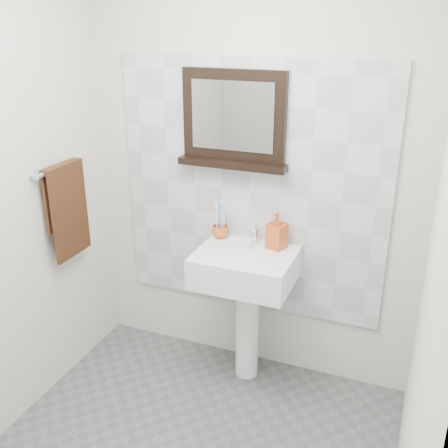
{
  "coord_description": "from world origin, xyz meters",
  "views": [
    {
      "loc": [
        0.93,
        -1.66,
        2.11
      ],
      "look_at": [
        0.05,
        0.55,
        1.15
      ],
      "focal_mm": 42.0,
      "sensor_mm": 36.0,
      "label": 1
    }
  ],
  "objects_px": {
    "pedestal_sink": "(246,281)",
    "toothbrush_cup": "(220,232)",
    "framed_mirror": "(234,122)",
    "hand_towel": "(66,203)",
    "soap_dispenser": "(277,230)"
  },
  "relations": [
    {
      "from": "soap_dispenser",
      "to": "hand_towel",
      "type": "bearing_deg",
      "value": -143.79
    },
    {
      "from": "toothbrush_cup",
      "to": "framed_mirror",
      "type": "bearing_deg",
      "value": 36.36
    },
    {
      "from": "toothbrush_cup",
      "to": "soap_dispenser",
      "type": "relative_size",
      "value": 0.45
    },
    {
      "from": "toothbrush_cup",
      "to": "soap_dispenser",
      "type": "height_order",
      "value": "soap_dispenser"
    },
    {
      "from": "soap_dispenser",
      "to": "framed_mirror",
      "type": "xyz_separation_m",
      "value": [
        -0.29,
        0.07,
        0.58
      ]
    },
    {
      "from": "pedestal_sink",
      "to": "framed_mirror",
      "type": "distance_m",
      "value": 0.91
    },
    {
      "from": "toothbrush_cup",
      "to": "framed_mirror",
      "type": "relative_size",
      "value": 0.15
    },
    {
      "from": "framed_mirror",
      "to": "hand_towel",
      "type": "xyz_separation_m",
      "value": [
        -0.85,
        -0.45,
        -0.45
      ]
    },
    {
      "from": "pedestal_sink",
      "to": "toothbrush_cup",
      "type": "xyz_separation_m",
      "value": [
        -0.21,
        0.14,
        0.22
      ]
    },
    {
      "from": "soap_dispenser",
      "to": "framed_mirror",
      "type": "bearing_deg",
      "value": -175.29
    },
    {
      "from": "framed_mirror",
      "to": "soap_dispenser",
      "type": "bearing_deg",
      "value": -12.94
    },
    {
      "from": "framed_mirror",
      "to": "toothbrush_cup",
      "type": "bearing_deg",
      "value": -143.64
    },
    {
      "from": "toothbrush_cup",
      "to": "framed_mirror",
      "type": "height_order",
      "value": "framed_mirror"
    },
    {
      "from": "pedestal_sink",
      "to": "soap_dispenser",
      "type": "relative_size",
      "value": 4.46
    },
    {
      "from": "pedestal_sink",
      "to": "hand_towel",
      "type": "bearing_deg",
      "value": -165.26
    }
  ]
}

